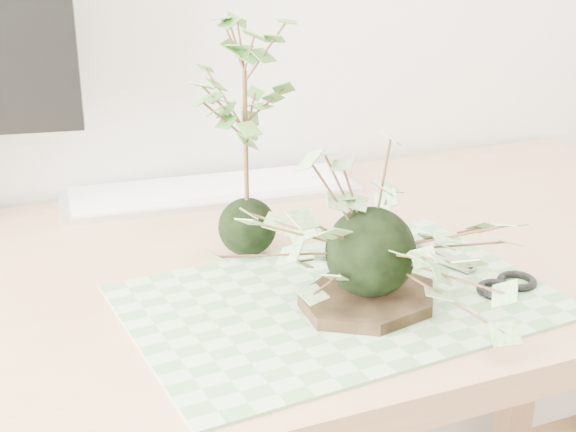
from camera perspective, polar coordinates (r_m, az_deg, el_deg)
The scene contains 7 objects.
desk at distance 1.10m, azimuth -3.71°, elevation -7.89°, with size 1.60×0.70×0.74m.
cutting_mat at distance 0.97m, azimuth 3.73°, elevation -6.02°, with size 0.50×0.33×0.00m, color #5F905B.
stone_dish at distance 0.95m, azimuth 5.75°, elevation -5.86°, with size 0.18×0.18×0.01m, color black.
ivy_kokedama at distance 0.91m, azimuth 6.00°, elevation 0.29°, with size 0.35×0.35×0.21m.
maple_kokedama at distance 1.03m, azimuth -3.10°, elevation 9.21°, with size 0.18×0.18×0.33m.
keyboard at distance 1.32m, azimuth -5.50°, elevation 1.82°, with size 0.49×0.18×0.02m.
scissors at distance 1.03m, azimuth 13.88°, elevation -4.40°, with size 0.10×0.20×0.01m.
Camera 1 is at (-0.34, 0.32, 1.18)m, focal length 50.00 mm.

